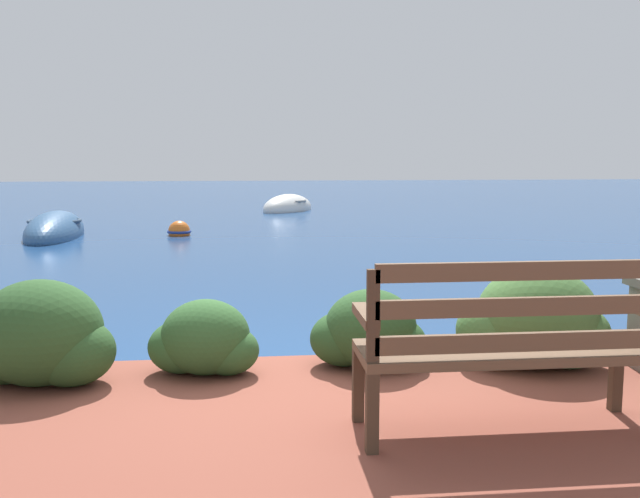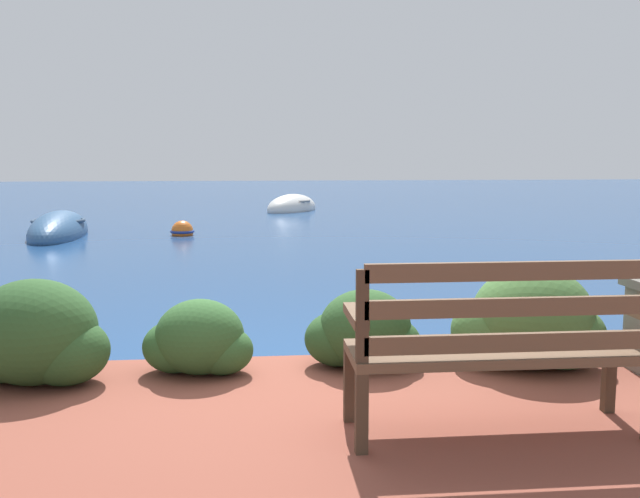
% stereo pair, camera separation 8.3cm
% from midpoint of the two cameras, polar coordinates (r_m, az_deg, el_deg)
% --- Properties ---
extents(ground_plane, '(80.00, 80.00, 0.00)m').
position_cam_midpoint_polar(ground_plane, '(5.24, -2.33, -10.83)').
color(ground_plane, navy).
extents(park_bench, '(1.53, 0.48, 0.93)m').
position_cam_midpoint_polar(park_bench, '(3.76, 14.27, -7.27)').
color(park_bench, '#433123').
rests_on(park_bench, patio_terrace).
extents(hedge_clump_left, '(0.98, 0.70, 0.67)m').
position_cam_midpoint_polar(hedge_clump_left, '(4.83, -22.11, -6.71)').
color(hedge_clump_left, '#284C23').
rests_on(hedge_clump_left, patio_terrace).
extents(hedge_clump_centre, '(0.73, 0.52, 0.50)m').
position_cam_midpoint_polar(hedge_clump_centre, '(4.77, -9.76, -7.32)').
color(hedge_clump_centre, '#2D5628').
rests_on(hedge_clump_centre, patio_terrace).
extents(hedge_clump_right, '(0.78, 0.56, 0.53)m').
position_cam_midpoint_polar(hedge_clump_right, '(4.86, 3.43, -6.75)').
color(hedge_clump_right, '#284C23').
rests_on(hedge_clump_right, patio_terrace).
extents(hedge_clump_far_right, '(1.02, 0.74, 0.70)m').
position_cam_midpoint_polar(hedge_clump_far_right, '(5.03, 16.31, -5.72)').
color(hedge_clump_far_right, '#426B33').
rests_on(hedge_clump_far_right, patio_terrace).
extents(rowboat_nearest, '(1.28, 3.38, 0.88)m').
position_cam_midpoint_polar(rowboat_nearest, '(15.44, -20.58, 1.24)').
color(rowboat_nearest, '#2D517A').
rests_on(rowboat_nearest, ground_plane).
extents(rowboat_mid, '(2.10, 2.58, 0.85)m').
position_cam_midpoint_polar(rowboat_mid, '(21.03, -2.71, 3.28)').
color(rowboat_mid, silver).
rests_on(rowboat_mid, ground_plane).
extents(mooring_buoy, '(0.49, 0.49, 0.45)m').
position_cam_midpoint_polar(mooring_buoy, '(14.87, -11.36, 1.37)').
color(mooring_buoy, orange).
rests_on(mooring_buoy, ground_plane).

